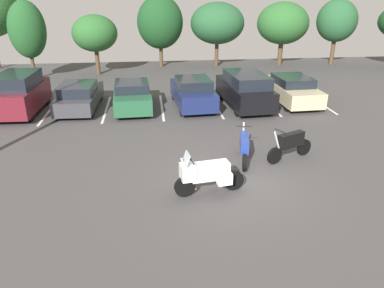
% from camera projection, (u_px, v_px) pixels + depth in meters
% --- Properties ---
extents(ground, '(44.00, 44.00, 0.10)m').
position_uv_depth(ground, '(235.00, 181.00, 12.38)').
color(ground, '#423F3F').
extents(motorcycle_touring, '(2.22, 1.01, 1.44)m').
position_uv_depth(motorcycle_touring, '(207.00, 174.00, 11.28)').
color(motorcycle_touring, black).
rests_on(motorcycle_touring, ground).
extents(motorcycle_second, '(1.97, 1.01, 1.25)m').
position_uv_depth(motorcycle_second, '(290.00, 144.00, 13.60)').
color(motorcycle_second, black).
rests_on(motorcycle_second, ground).
extents(motorcycle_third, '(0.68, 2.08, 1.24)m').
position_uv_depth(motorcycle_third, '(244.00, 146.00, 13.45)').
color(motorcycle_third, black).
rests_on(motorcycle_third, ground).
extents(parking_stripes, '(17.58, 4.68, 0.01)m').
position_uv_depth(parking_stripes, '(162.00, 107.00, 19.87)').
color(parking_stripes, silver).
rests_on(parking_stripes, ground).
extents(car_maroon, '(1.99, 4.30, 2.04)m').
position_uv_depth(car_maroon, '(20.00, 93.00, 18.57)').
color(car_maroon, maroon).
rests_on(car_maroon, ground).
extents(car_charcoal, '(1.99, 4.57, 1.40)m').
position_uv_depth(car_charcoal, '(79.00, 96.00, 19.32)').
color(car_charcoal, '#38383D').
rests_on(car_charcoal, ground).
extents(car_green, '(2.03, 4.38, 1.46)m').
position_uv_depth(car_green, '(132.00, 95.00, 19.35)').
color(car_green, '#235638').
rests_on(car_green, ground).
extents(car_navy, '(2.12, 4.38, 1.57)m').
position_uv_depth(car_navy, '(193.00, 93.00, 19.64)').
color(car_navy, navy).
rests_on(car_navy, ground).
extents(car_black, '(2.26, 4.87, 1.82)m').
position_uv_depth(car_black, '(245.00, 90.00, 19.67)').
color(car_black, black).
rests_on(car_black, ground).
extents(car_champagne, '(2.04, 4.88, 1.46)m').
position_uv_depth(car_champagne, '(291.00, 89.00, 20.53)').
color(car_champagne, '#C1B289').
rests_on(car_champagne, ground).
extents(tree_left, '(3.15, 3.15, 5.12)m').
position_uv_depth(tree_left, '(337.00, 21.00, 29.58)').
color(tree_left, '#4C3823').
rests_on(tree_left, ground).
extents(tree_far_left, '(2.42, 2.42, 5.20)m').
position_uv_depth(tree_far_left, '(27.00, 30.00, 24.61)').
color(tree_far_left, '#4C3823').
rests_on(tree_far_left, ground).
extents(tree_rear, '(4.19, 4.19, 4.92)m').
position_uv_depth(tree_rear, '(217.00, 23.00, 28.99)').
color(tree_rear, '#4C3823').
rests_on(tree_rear, ground).
extents(tree_far_right, '(3.55, 3.55, 5.41)m').
position_uv_depth(tree_far_right, '(160.00, 22.00, 28.81)').
color(tree_far_right, '#4C3823').
rests_on(tree_far_right, ground).
extents(tree_center_left, '(4.08, 4.08, 4.91)m').
position_uv_depth(tree_center_left, '(283.00, 23.00, 29.61)').
color(tree_center_left, '#4C3823').
rests_on(tree_center_left, ground).
extents(tree_center_right, '(3.18, 3.18, 4.20)m').
position_uv_depth(tree_center_right, '(95.00, 33.00, 26.29)').
color(tree_center_right, '#4C3823').
rests_on(tree_center_right, ground).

